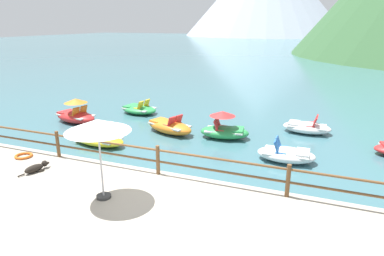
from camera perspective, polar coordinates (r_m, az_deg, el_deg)
The scene contains 13 objects.
ground_plane at distance 47.74m, azimuth 16.14°, elevation 10.64°, with size 200.00×200.00×0.00m, color #3D6B75.
promenade_dock at distance 8.36m, azimuth -17.99°, elevation -18.73°, with size 28.00×8.00×0.40m, color #A39989.
dock_railing at distance 10.73m, azimuth -5.74°, elevation -4.85°, with size 23.92×0.12×0.95m.
beach_umbrella at distance 9.06m, azimuth -15.50°, elevation 0.25°, with size 1.70×1.70×2.24m.
dog_resting at distance 12.12m, azimuth -24.65°, elevation -6.07°, with size 0.44×1.06×0.26m.
life_ring at distance 13.59m, azimuth -26.35°, elevation -4.19°, with size 0.61×0.61×0.09m, color orange.
pedal_boat_0 at distance 19.73m, azimuth -8.85°, elevation 3.13°, with size 2.33×1.72×0.81m.
pedal_boat_1 at distance 16.92m, azimuth 18.62°, elevation 0.13°, with size 2.21×1.31×0.85m.
pedal_boat_2 at distance 15.06m, azimuth -15.50°, elevation -1.77°, with size 2.70×1.42×0.81m.
pedal_boat_3 at distance 15.33m, azimuth 5.44°, elevation -0.18°, with size 2.33×1.51×1.24m.
pedal_boat_4 at distance 18.66m, azimuth -18.92°, elevation 2.15°, with size 2.69×1.69×1.28m.
pedal_boat_5 at distance 16.05m, azimuth -3.81°, elevation 0.28°, with size 2.81×1.95×0.91m.
pedal_boat_6 at distance 13.28m, azimuth 15.52°, elevation -4.25°, with size 2.16×1.30×0.84m.
Camera 1 is at (4.62, -7.25, 5.01)m, focal length 31.87 mm.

